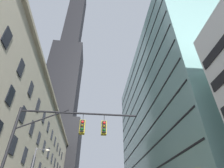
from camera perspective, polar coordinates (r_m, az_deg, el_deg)
station_building at (r=44.28m, az=-30.10°, el=-17.29°), size 15.06×69.09×23.71m
dark_skyscraper at (r=100.80m, az=-16.07°, el=-4.72°), size 25.41×25.41×176.85m
glass_office_midrise at (r=52.76m, az=17.43°, el=-10.79°), size 16.61×52.49×43.91m
traffic_signal_mast at (r=13.94m, az=-15.41°, el=-15.97°), size 9.09×0.63×7.87m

